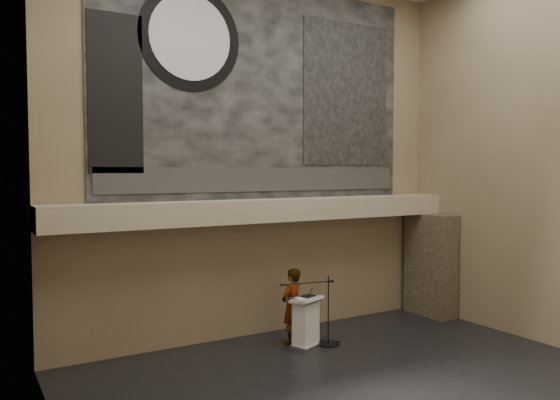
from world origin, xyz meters
TOP-DOWN VIEW (x-y plane):
  - floor at (0.00, 0.00)m, footprint 10.00×10.00m
  - wall_back at (0.00, 4.00)m, footprint 10.00×0.02m
  - wall_left at (-5.00, 0.00)m, footprint 0.02×8.00m
  - wall_right at (5.00, 0.00)m, footprint 0.02×8.00m
  - soffit at (0.00, 3.60)m, footprint 10.00×0.80m
  - sprinkler_left at (-1.60, 3.55)m, footprint 0.04×0.04m
  - sprinkler_right at (1.90, 3.55)m, footprint 0.04×0.04m
  - banner at (0.00, 3.97)m, footprint 8.00×0.05m
  - banner_text_strip at (0.00, 3.93)m, footprint 7.76×0.02m
  - banner_clock_rim at (-1.80, 3.93)m, footprint 2.30×0.02m
  - banner_clock_face at (-1.80, 3.91)m, footprint 1.84×0.02m
  - banner_building_print at (2.40, 3.93)m, footprint 2.60×0.02m
  - banner_brick_print at (-3.40, 3.93)m, footprint 1.10×0.02m
  - stone_pier at (4.65, 3.15)m, footprint 0.60×1.40m
  - lectern at (0.26, 2.54)m, footprint 0.79×0.67m
  - binder at (0.34, 2.57)m, footprint 0.33×0.29m
  - papers at (0.14, 2.53)m, footprint 0.22×0.29m
  - speaker_person at (0.16, 2.95)m, footprint 0.73×0.62m
  - mic_stand at (0.78, 2.49)m, footprint 1.36×0.52m

SIDE VIEW (x-z plane):
  - floor at x=0.00m, z-range 0.00..0.00m
  - mic_stand at x=0.78m, z-range -0.55..0.98m
  - lectern at x=0.26m, z-range -0.01..1.12m
  - speaker_person at x=0.16m, z-range 0.00..1.69m
  - papers at x=0.14m, z-range 1.10..1.10m
  - binder at x=0.34m, z-range 1.10..1.14m
  - stone_pier at x=4.65m, z-range 0.00..2.70m
  - sprinkler_left at x=-1.60m, z-range 2.64..2.70m
  - sprinkler_right at x=1.90m, z-range 2.64..2.70m
  - soffit at x=0.00m, z-range 2.70..3.20m
  - banner_text_strip at x=0.00m, z-range 3.38..3.93m
  - wall_back at x=0.00m, z-range 0.00..8.50m
  - wall_left at x=-5.00m, z-range 0.00..8.50m
  - wall_right at x=5.00m, z-range 0.00..8.50m
  - banner_brick_print at x=-3.40m, z-range 3.80..7.00m
  - banner at x=0.00m, z-range 3.20..8.20m
  - banner_building_print at x=2.40m, z-range 4.00..7.60m
  - banner_clock_rim at x=-1.80m, z-range 5.55..7.85m
  - banner_clock_face at x=-1.80m, z-range 5.78..7.62m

